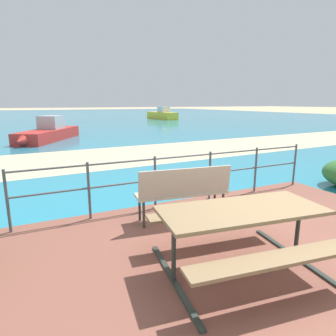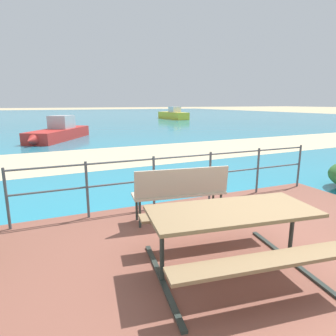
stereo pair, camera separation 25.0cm
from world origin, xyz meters
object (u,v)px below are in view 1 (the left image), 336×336
Objects in this scene: park_bench at (184,189)px; picnic_table at (241,221)px; boat_far at (162,115)px; boat_mid at (49,133)px.

picnic_table is at bearing 94.15° from park_bench.
boat_far is (12.60, 28.38, -0.10)m from park_bench.
boat_mid is at bearing 102.13° from picnic_table.
picnic_table is at bearing 34.53° from boat_mid.
boat_mid reaches higher than park_bench.
boat_far is (13.77, 15.79, 0.10)m from boat_mid.
boat_far reaches higher than picnic_table.
park_bench is at bearing 151.53° from boat_far.
picnic_table is 1.31× the size of park_bench.
boat_far reaches higher than boat_mid.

